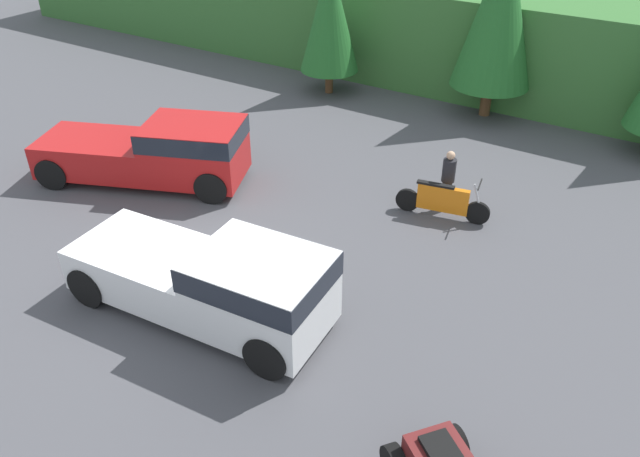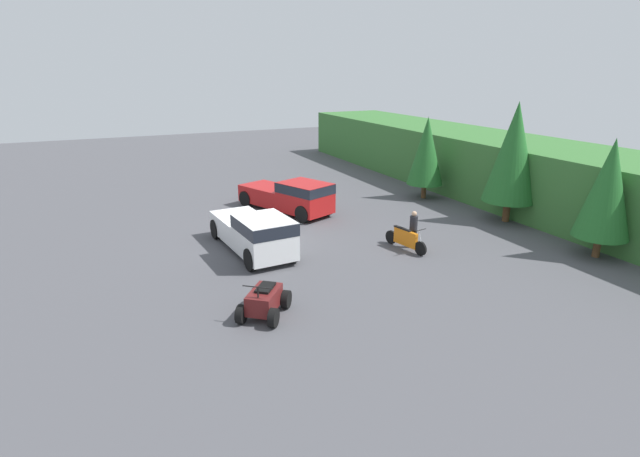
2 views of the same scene
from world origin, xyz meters
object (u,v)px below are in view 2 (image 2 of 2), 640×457
Objects in this scene: pickup_truck_red at (291,195)px; rider_person at (413,228)px; dirt_bike at (406,239)px; pickup_truck_second at (255,232)px; quad_atv at (264,301)px.

rider_person is at bearing -1.27° from pickup_truck_red.
pickup_truck_second is at bearing -121.41° from dirt_bike.
pickup_truck_red is at bearing -151.57° from rider_person.
rider_person is (-0.09, 0.44, 0.43)m from dirt_bike.
quad_atv is (3.24, -7.52, 0.01)m from dirt_bike.
rider_person reaches higher than dirt_bike.
quad_atv is 8.64m from rider_person.
dirt_bike is at bearing 65.08° from pickup_truck_second.
pickup_truck_red is 2.64× the size of quad_atv.
rider_person is at bearing 150.67° from quad_atv.
pickup_truck_red is 6.35m from pickup_truck_second.
quad_atv is (10.68, -5.09, -0.49)m from pickup_truck_red.
quad_atv is at bearing -19.22° from pickup_truck_second.
quad_atv is 1.38× the size of rider_person.
pickup_truck_second reaches higher than rider_person.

